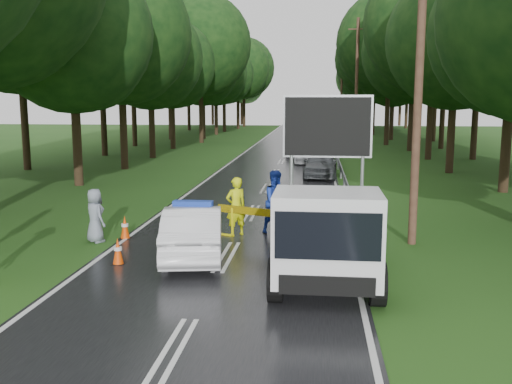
# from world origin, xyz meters

# --- Properties ---
(ground) EXTENTS (160.00, 160.00, 0.00)m
(ground) POSITION_xyz_m (0.00, 0.00, 0.00)
(ground) COLOR #1D4513
(ground) RESTS_ON ground
(road) EXTENTS (7.00, 140.00, 0.02)m
(road) POSITION_xyz_m (0.00, 30.00, 0.01)
(road) COLOR black
(road) RESTS_ON ground
(guardrail) EXTENTS (0.12, 60.06, 0.70)m
(guardrail) POSITION_xyz_m (3.70, 29.67, 0.55)
(guardrail) COLOR gray
(guardrail) RESTS_ON ground
(utility_pole_near) EXTENTS (1.40, 0.24, 10.00)m
(utility_pole_near) POSITION_xyz_m (5.20, 2.00, 5.06)
(utility_pole_near) COLOR #43291F
(utility_pole_near) RESTS_ON ground
(utility_pole_mid) EXTENTS (1.40, 0.24, 10.00)m
(utility_pole_mid) POSITION_xyz_m (5.20, 28.00, 5.06)
(utility_pole_mid) COLOR #43291F
(utility_pole_mid) RESTS_ON ground
(utility_pole_far) EXTENTS (1.40, 0.24, 10.00)m
(utility_pole_far) POSITION_xyz_m (5.20, 54.00, 5.06)
(utility_pole_far) COLOR #43291F
(utility_pole_far) RESTS_ON ground
(police_sedan) EXTENTS (2.16, 4.44, 1.54)m
(police_sedan) POSITION_xyz_m (-0.87, -0.15, 0.70)
(police_sedan) COLOR white
(police_sedan) RESTS_ON ground
(work_truck) EXTENTS (2.44, 5.37, 4.26)m
(work_truck) POSITION_xyz_m (2.61, -1.78, 1.15)
(work_truck) COLOR gray
(work_truck) RESTS_ON ground
(barrier) EXTENTS (2.23, 0.96, 0.99)m
(barrier) POSITION_xyz_m (0.46, 2.00, 0.75)
(barrier) COLOR yellow
(barrier) RESTS_ON ground
(officer) EXTENTS (0.80, 0.74, 1.84)m
(officer) POSITION_xyz_m (-0.09, 2.47, 0.92)
(officer) COLOR #DDED0C
(officer) RESTS_ON ground
(civilian) EXTENTS (1.23, 1.18, 2.00)m
(civilian) POSITION_xyz_m (1.14, 3.00, 1.00)
(civilian) COLOR #1932A3
(civilian) RESTS_ON ground
(bystander_right) EXTENTS (0.93, 0.90, 1.61)m
(bystander_right) POSITION_xyz_m (-4.14, 1.22, 0.80)
(bystander_right) COLOR gray
(bystander_right) RESTS_ON ground
(queue_car_first) EXTENTS (1.94, 4.38, 1.47)m
(queue_car_first) POSITION_xyz_m (2.60, 16.43, 0.73)
(queue_car_first) COLOR #3C3F43
(queue_car_first) RESTS_ON ground
(queue_car_second) EXTENTS (2.22, 4.91, 1.40)m
(queue_car_second) POSITION_xyz_m (1.80, 23.93, 0.70)
(queue_car_second) COLOR #9DA0A5
(queue_car_second) RESTS_ON ground
(queue_car_third) EXTENTS (3.10, 6.07, 1.64)m
(queue_car_third) POSITION_xyz_m (1.34, 29.93, 0.82)
(queue_car_third) COLOR black
(queue_car_third) RESTS_ON ground
(queue_car_fourth) EXTENTS (2.00, 4.60, 1.47)m
(queue_car_fourth) POSITION_xyz_m (2.40, 40.30, 0.74)
(queue_car_fourth) COLOR #414449
(queue_car_fourth) RESTS_ON ground
(cone_near_left) EXTENTS (0.34, 0.34, 0.71)m
(cone_near_left) POSITION_xyz_m (-2.67, -1.00, 0.34)
(cone_near_left) COLOR black
(cone_near_left) RESTS_ON ground
(cone_center) EXTENTS (0.37, 0.37, 0.79)m
(cone_center) POSITION_xyz_m (-1.00, 2.00, 0.38)
(cone_center) COLOR black
(cone_center) RESTS_ON ground
(cone_far) EXTENTS (0.33, 0.33, 0.70)m
(cone_far) POSITION_xyz_m (0.92, 5.00, 0.34)
(cone_far) COLOR black
(cone_far) RESTS_ON ground
(cone_left_mid) EXTENTS (0.34, 0.34, 0.72)m
(cone_left_mid) POSITION_xyz_m (-3.40, 1.69, 0.35)
(cone_left_mid) COLOR black
(cone_left_mid) RESTS_ON ground
(cone_right) EXTENTS (0.32, 0.32, 0.68)m
(cone_right) POSITION_xyz_m (3.50, 4.50, 0.33)
(cone_right) COLOR black
(cone_right) RESTS_ON ground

